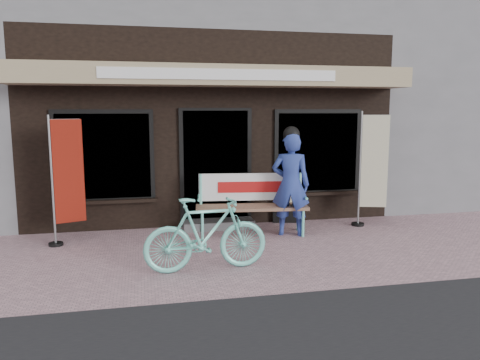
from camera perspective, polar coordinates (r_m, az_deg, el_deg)
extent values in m
plane|color=#B38993|center=(7.05, -0.35, -9.37)|extent=(70.00, 70.00, 0.00)
cube|color=black|center=(11.65, -5.32, 6.75)|extent=(7.00, 6.00, 3.60)
cube|color=tan|center=(8.34, -2.69, 12.56)|extent=(7.00, 0.80, 0.35)
cube|color=white|center=(7.94, -2.20, 12.76)|extent=(4.00, 0.02, 0.18)
cube|color=black|center=(8.72, -2.96, 1.53)|extent=(1.20, 0.06, 2.10)
cube|color=black|center=(8.71, -2.95, 1.52)|extent=(1.35, 0.04, 2.20)
cube|color=black|center=(8.61, -16.25, 2.78)|extent=(1.60, 0.06, 1.50)
cube|color=black|center=(9.21, 9.43, 3.37)|extent=(1.60, 0.06, 1.50)
cube|color=black|center=(8.60, -16.26, 2.77)|extent=(1.75, 0.04, 1.65)
cube|color=black|center=(9.20, 9.45, 3.36)|extent=(1.75, 0.04, 1.65)
cube|color=black|center=(8.67, -16.06, -2.53)|extent=(1.80, 0.18, 0.06)
cube|color=black|center=(9.26, 9.44, -1.60)|extent=(1.80, 0.18, 0.06)
cube|color=#59595B|center=(8.68, -2.67, -5.39)|extent=(1.30, 0.45, 0.15)
cylinder|color=#73E1CD|center=(7.95, -4.61, -5.60)|extent=(0.05, 0.05, 0.45)
cylinder|color=#73E1CD|center=(8.37, -4.62, -4.88)|extent=(0.05, 0.05, 0.45)
cylinder|color=#73E1CD|center=(8.14, 7.70, -5.32)|extent=(0.05, 0.05, 0.45)
cylinder|color=#73E1CD|center=(8.55, 7.07, -4.63)|extent=(0.05, 0.05, 0.45)
cube|color=#8A624B|center=(8.15, 1.45, -3.35)|extent=(1.99, 0.72, 0.05)
cylinder|color=#73E1CD|center=(8.26, -4.82, -1.31)|extent=(0.05, 0.05, 0.59)
cylinder|color=#73E1CD|center=(8.44, 7.28, -1.13)|extent=(0.05, 0.05, 0.59)
cube|color=white|center=(8.32, 1.29, -0.83)|extent=(1.83, 0.27, 0.49)
cube|color=#B21414|center=(8.29, 1.31, -0.86)|extent=(1.16, 0.15, 0.19)
cylinder|color=#73E1CD|center=(8.06, -5.04, -2.18)|extent=(0.10, 0.48, 0.04)
cylinder|color=#73E1CD|center=(8.26, 7.80, -1.97)|extent=(0.10, 0.48, 0.04)
imported|color=#293C8F|center=(8.10, 6.19, -0.55)|extent=(0.76, 0.63, 1.78)
sphere|color=black|center=(8.01, 6.29, 5.52)|extent=(0.37, 0.37, 0.29)
imported|color=#73E1CD|center=(6.37, -4.15, -6.60)|extent=(1.71, 0.58, 1.02)
cylinder|color=gray|center=(7.96, -21.93, -0.17)|extent=(0.04, 0.04, 2.09)
cylinder|color=gray|center=(7.92, -20.63, 6.92)|extent=(0.45, 0.19, 0.02)
cube|color=maroon|center=(7.99, -20.18, 0.99)|extent=(0.46, 0.19, 1.66)
cylinder|color=black|center=(8.17, -21.52, -7.28)|extent=(0.29, 0.29, 0.05)
cylinder|color=gray|center=(8.96, 14.41, 1.27)|extent=(0.04, 0.04, 2.14)
cylinder|color=gray|center=(8.93, 16.20, 7.58)|extent=(0.47, 0.16, 0.02)
cube|color=beige|center=(8.99, 16.09, 2.17)|extent=(0.48, 0.17, 1.71)
cylinder|color=black|center=(9.15, 14.16, -5.25)|extent=(0.29, 0.29, 0.05)
cube|color=black|center=(9.05, 5.49, -2.38)|extent=(0.46, 0.16, 0.91)
cube|color=beige|center=(8.98, 5.53, -1.81)|extent=(0.38, 0.09, 0.55)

